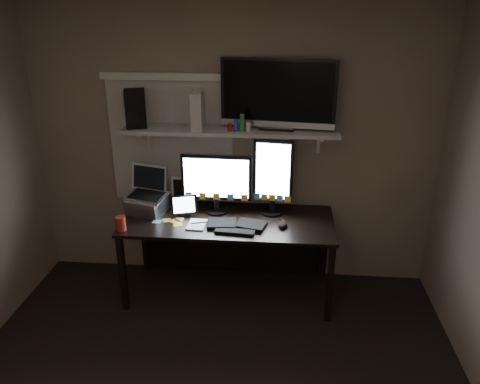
# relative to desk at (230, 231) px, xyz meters

# --- Properties ---
(back_wall) EXTENTS (3.60, 0.00, 3.60)m
(back_wall) POSITION_rel_desk_xyz_m (0.00, 0.25, 0.70)
(back_wall) COLOR #6A594C
(back_wall) RESTS_ON floor
(window_blinds) EXTENTS (1.10, 0.02, 1.10)m
(window_blinds) POSITION_rel_desk_xyz_m (-0.55, 0.24, 0.75)
(window_blinds) COLOR beige
(window_blinds) RESTS_ON back_wall
(desk) EXTENTS (1.80, 0.75, 0.73)m
(desk) POSITION_rel_desk_xyz_m (0.00, 0.00, 0.00)
(desk) COLOR black
(desk) RESTS_ON floor
(wall_shelf) EXTENTS (1.80, 0.35, 0.03)m
(wall_shelf) POSITION_rel_desk_xyz_m (0.00, 0.08, 0.91)
(wall_shelf) COLOR #A5A5A1
(wall_shelf) RESTS_ON back_wall
(monitor_landscape) EXTENTS (0.62, 0.08, 0.54)m
(monitor_landscape) POSITION_rel_desk_xyz_m (-0.12, 0.02, 0.45)
(monitor_landscape) COLOR black
(monitor_landscape) RESTS_ON desk
(monitor_portrait) EXTENTS (0.35, 0.11, 0.68)m
(monitor_portrait) POSITION_rel_desk_xyz_m (0.37, 0.04, 0.52)
(monitor_portrait) COLOR black
(monitor_portrait) RESTS_ON desk
(keyboard) EXTENTS (0.51, 0.24, 0.03)m
(keyboard) POSITION_rel_desk_xyz_m (0.08, -0.24, 0.19)
(keyboard) COLOR black
(keyboard) RESTS_ON desk
(mouse) EXTENTS (0.09, 0.12, 0.04)m
(mouse) POSITION_rel_desk_xyz_m (0.46, -0.22, 0.20)
(mouse) COLOR black
(mouse) RESTS_ON desk
(notepad) EXTENTS (0.16, 0.22, 0.01)m
(notepad) POSITION_rel_desk_xyz_m (-0.25, -0.26, 0.18)
(notepad) COLOR white
(notepad) RESTS_ON desk
(tablet) EXTENTS (0.24, 0.15, 0.19)m
(tablet) POSITION_rel_desk_xyz_m (-0.39, -0.08, 0.27)
(tablet) COLOR black
(tablet) RESTS_ON desk
(file_sorter) EXTENTS (0.22, 0.14, 0.26)m
(file_sorter) POSITION_rel_desk_xyz_m (-0.44, 0.19, 0.31)
(file_sorter) COLOR black
(file_sorter) RESTS_ON desk
(laptop) EXTENTS (0.42, 0.37, 0.40)m
(laptop) POSITION_rel_desk_xyz_m (-0.73, -0.04, 0.37)
(laptop) COLOR silver
(laptop) RESTS_ON desk
(cup) EXTENTS (0.09, 0.09, 0.12)m
(cup) POSITION_rel_desk_xyz_m (-0.85, -0.40, 0.24)
(cup) COLOR maroon
(cup) RESTS_ON desk
(sticky_notes) EXTENTS (0.36, 0.30, 0.00)m
(sticky_notes) POSITION_rel_desk_xyz_m (-0.55, -0.24, 0.18)
(sticky_notes) COLOR yellow
(sticky_notes) RESTS_ON desk
(tv) EXTENTS (0.96, 0.29, 0.57)m
(tv) POSITION_rel_desk_xyz_m (0.39, 0.10, 1.21)
(tv) COLOR black
(tv) RESTS_ON wall_shelf
(game_console) EXTENTS (0.10, 0.26, 0.31)m
(game_console) POSITION_rel_desk_xyz_m (-0.27, 0.06, 1.08)
(game_console) COLOR beige
(game_console) RESTS_ON wall_shelf
(speaker) EXTENTS (0.22, 0.25, 0.31)m
(speaker) POSITION_rel_desk_xyz_m (-0.80, 0.07, 1.08)
(speaker) COLOR black
(speaker) RESTS_ON wall_shelf
(bottles) EXTENTS (0.23, 0.13, 0.15)m
(bottles) POSITION_rel_desk_xyz_m (0.08, -0.01, 1.00)
(bottles) COLOR #A50F0C
(bottles) RESTS_ON wall_shelf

